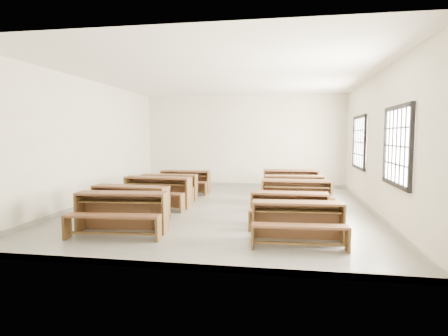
% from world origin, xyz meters
% --- Properties ---
extents(room, '(8.50, 8.50, 3.20)m').
position_xyz_m(room, '(0.09, 0.00, 2.14)').
color(room, slate).
rests_on(room, ground).
extents(desk_set_0, '(1.73, 1.01, 0.75)m').
position_xyz_m(desk_set_0, '(-1.49, -2.56, 0.43)').
color(desk_set_0, brown).
rests_on(desk_set_0, ground).
extents(desk_set_1, '(1.71, 1.00, 0.74)m').
position_xyz_m(desk_set_1, '(-1.73, -1.64, 0.43)').
color(desk_set_1, brown).
rests_on(desk_set_1, ground).
extents(desk_set_2, '(1.73, 0.97, 0.76)m').
position_xyz_m(desk_set_2, '(-1.68, -0.09, 0.44)').
color(desk_set_2, brown).
rests_on(desk_set_2, ground).
extents(desk_set_3, '(1.60, 0.89, 0.70)m').
position_xyz_m(desk_set_3, '(-1.74, 1.03, 0.41)').
color(desk_set_3, brown).
rests_on(desk_set_3, ground).
extents(desk_set_4, '(1.55, 0.83, 0.69)m').
position_xyz_m(desk_set_4, '(-1.63, 2.32, 0.40)').
color(desk_set_4, brown).
rests_on(desk_set_4, ground).
extents(desk_set_5, '(1.55, 0.86, 0.68)m').
position_xyz_m(desk_set_5, '(1.70, -2.66, 0.40)').
color(desk_set_5, brown).
rests_on(desk_set_5, ground).
extents(desk_set_6, '(1.51, 0.79, 0.68)m').
position_xyz_m(desk_set_6, '(1.57, -1.60, 0.39)').
color(desk_set_6, brown).
rests_on(desk_set_6, ground).
extents(desk_set_7, '(1.66, 0.89, 0.74)m').
position_xyz_m(desk_set_7, '(1.74, 0.03, 0.43)').
color(desk_set_7, brown).
rests_on(desk_set_7, ground).
extents(desk_set_8, '(1.60, 0.89, 0.71)m').
position_xyz_m(desk_set_8, '(1.71, 1.30, 0.41)').
color(desk_set_8, brown).
rests_on(desk_set_8, ground).
extents(desk_set_9, '(1.70, 0.95, 0.74)m').
position_xyz_m(desk_set_9, '(1.63, 2.59, 0.43)').
color(desk_set_9, brown).
rests_on(desk_set_9, ground).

